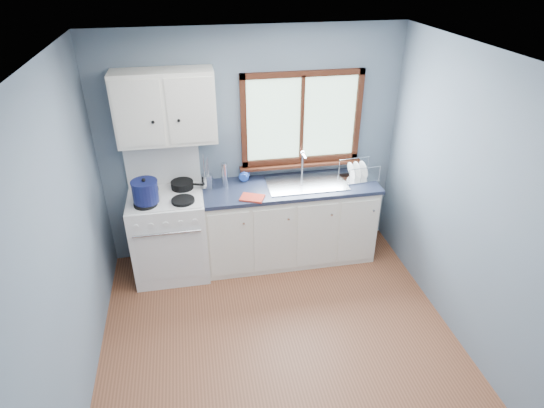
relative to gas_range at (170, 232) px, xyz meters
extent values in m
cube|color=brown|center=(0.95, -1.47, -0.50)|extent=(3.20, 3.60, 0.02)
cube|color=white|center=(0.95, -1.47, 2.02)|extent=(3.20, 3.60, 0.02)
cube|color=slate|center=(0.95, 0.34, 0.76)|extent=(3.20, 0.02, 2.50)
cube|color=slate|center=(-0.66, -1.47, 0.76)|extent=(0.02, 3.60, 2.50)
cube|color=slate|center=(2.56, -1.47, 0.76)|extent=(0.02, 3.60, 2.50)
cube|color=white|center=(0.00, -0.01, -0.03)|extent=(0.76, 0.65, 0.92)
cube|color=white|center=(0.00, 0.30, 0.65)|extent=(0.76, 0.05, 0.44)
cube|color=silver|center=(0.00, -0.01, 0.43)|extent=(0.72, 0.59, 0.01)
cylinder|color=black|center=(-0.18, -0.16, 0.45)|extent=(0.23, 0.23, 0.03)
cylinder|color=black|center=(0.18, -0.16, 0.45)|extent=(0.23, 0.23, 0.03)
cylinder|color=black|center=(-0.18, 0.14, 0.45)|extent=(0.23, 0.23, 0.03)
cylinder|color=black|center=(0.18, 0.14, 0.45)|extent=(0.23, 0.23, 0.03)
cylinder|color=silver|center=(0.00, -0.35, 0.21)|extent=(0.66, 0.02, 0.02)
cube|color=silver|center=(0.00, -0.33, -0.09)|extent=(0.66, 0.01, 0.55)
cube|color=white|center=(1.31, 0.02, -0.05)|extent=(1.85, 0.60, 0.88)
cube|color=black|center=(1.31, 0.04, -0.45)|extent=(1.85, 0.54, 0.08)
cube|color=#181E30|center=(1.31, 0.02, 0.41)|extent=(1.89, 0.64, 0.04)
cube|color=silver|center=(1.49, 0.02, 0.43)|extent=(0.84, 0.46, 0.01)
cube|color=silver|center=(1.29, 0.02, 0.36)|extent=(0.36, 0.40, 0.14)
cube|color=silver|center=(1.69, 0.02, 0.36)|extent=(0.36, 0.40, 0.14)
cylinder|color=silver|center=(1.49, 0.22, 0.57)|extent=(0.02, 0.02, 0.28)
cylinder|color=silver|center=(1.49, 0.15, 0.70)|extent=(0.02, 0.16, 0.02)
sphere|color=silver|center=(1.49, 0.22, 0.71)|extent=(0.04, 0.04, 0.04)
cube|color=#9EC6A8|center=(1.49, 0.32, 1.06)|extent=(1.22, 0.01, 0.92)
cube|color=#431D10|center=(1.49, 0.30, 1.53)|extent=(1.30, 0.05, 0.06)
cube|color=#431D10|center=(1.49, 0.30, 0.59)|extent=(1.30, 0.05, 0.06)
cube|color=#431D10|center=(0.87, 0.30, 1.06)|extent=(0.06, 0.05, 1.00)
cube|color=#431D10|center=(2.10, 0.30, 1.06)|extent=(0.06, 0.05, 1.00)
cube|color=#431D10|center=(1.49, 0.30, 1.06)|extent=(0.03, 0.05, 0.92)
cube|color=#431D10|center=(1.49, 0.27, 0.54)|extent=(1.36, 0.10, 0.03)
cube|color=white|center=(0.10, 0.16, 1.31)|extent=(0.95, 0.32, 0.70)
cube|color=white|center=(-0.14, -0.01, 1.31)|extent=(0.44, 0.01, 0.62)
cube|color=white|center=(0.34, -0.01, 1.31)|extent=(0.44, 0.01, 0.62)
sphere|color=black|center=(-0.02, -0.02, 1.23)|extent=(0.03, 0.03, 0.03)
sphere|color=black|center=(0.22, -0.02, 1.23)|extent=(0.03, 0.03, 0.03)
cylinder|color=black|center=(0.18, 0.14, 0.49)|extent=(0.29, 0.29, 0.05)
cube|color=black|center=(0.34, 0.09, 0.49)|extent=(0.13, 0.06, 0.01)
cylinder|color=#121748|center=(-0.17, -0.14, 0.57)|extent=(0.29, 0.29, 0.21)
cylinder|color=#121748|center=(-0.17, -0.14, 0.68)|extent=(0.30, 0.30, 0.01)
sphere|color=black|center=(-0.17, -0.14, 0.70)|extent=(0.04, 0.04, 0.04)
cylinder|color=silver|center=(0.44, 0.12, 0.50)|extent=(0.13, 0.13, 0.15)
cylinder|color=silver|center=(0.46, 0.13, 0.66)|extent=(0.01, 0.01, 0.22)
cylinder|color=silver|center=(0.42, 0.13, 0.68)|extent=(0.01, 0.01, 0.26)
cylinder|color=silver|center=(0.44, 0.10, 0.65)|extent=(0.01, 0.01, 0.20)
cylinder|color=silver|center=(0.62, 0.12, 0.56)|extent=(0.07, 0.07, 0.27)
imported|color=blue|center=(0.83, 0.17, 0.57)|extent=(0.13, 0.13, 0.28)
cube|color=red|center=(0.87, -0.20, 0.43)|extent=(0.28, 0.24, 0.02)
cube|color=silver|center=(2.08, 0.05, 0.43)|extent=(0.40, 0.32, 0.01)
cylinder|color=silver|center=(1.92, -0.10, 0.51)|extent=(0.01, 0.01, 0.18)
cylinder|color=silver|center=(2.27, -0.06, 0.51)|extent=(0.01, 0.01, 0.18)
cylinder|color=silver|center=(1.89, 0.17, 0.51)|extent=(0.01, 0.01, 0.18)
cylinder|color=silver|center=(2.25, 0.20, 0.51)|extent=(0.01, 0.01, 0.18)
cylinder|color=silver|center=(2.10, -0.08, 0.60)|extent=(0.35, 0.04, 0.01)
cylinder|color=silver|center=(2.07, 0.18, 0.60)|extent=(0.35, 0.04, 0.01)
cylinder|color=white|center=(1.99, 0.04, 0.52)|extent=(0.07, 0.20, 0.19)
cylinder|color=white|center=(2.07, 0.05, 0.52)|extent=(0.07, 0.20, 0.19)
cylinder|color=white|center=(2.14, 0.06, 0.52)|extent=(0.07, 0.20, 0.19)
camera|label=1|loc=(0.32, -4.18, 2.64)|focal=30.00mm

